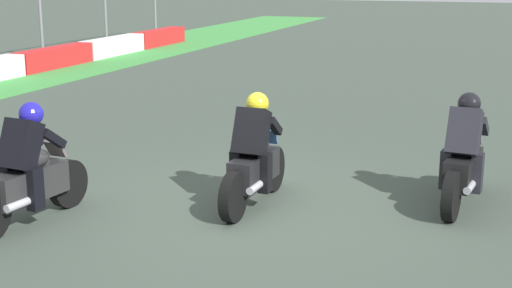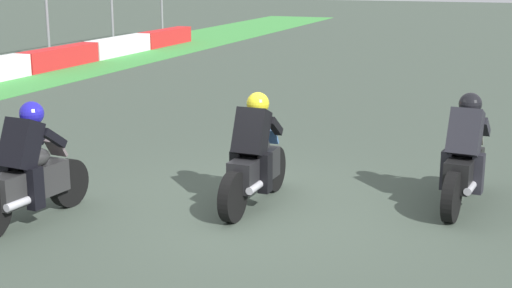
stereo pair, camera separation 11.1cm
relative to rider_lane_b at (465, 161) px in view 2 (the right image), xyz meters
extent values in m
plane|color=#3C483D|center=(-1.06, 2.48, -0.62)|extent=(120.00, 120.00, 0.00)
cube|color=red|center=(9.61, 13.19, -0.30)|extent=(3.49, 0.60, 0.64)
cube|color=silver|center=(13.17, 13.19, -0.30)|extent=(3.49, 0.60, 0.64)
cube|color=red|center=(16.72, 13.19, -0.30)|extent=(3.49, 0.60, 0.64)
cylinder|color=slate|center=(11.26, 14.79, 0.65)|extent=(0.10, 0.10, 2.54)
cylinder|color=slate|center=(15.37, 14.79, 0.65)|extent=(0.10, 0.10, 2.54)
cylinder|color=slate|center=(19.48, 14.79, 0.65)|extent=(0.10, 0.10, 2.54)
cylinder|color=black|center=(0.70, -0.07, -0.30)|extent=(0.65, 0.21, 0.64)
cylinder|color=black|center=(-0.69, 0.07, -0.30)|extent=(0.65, 0.21, 0.64)
cube|color=black|center=(0.00, 0.00, -0.12)|extent=(1.13, 0.43, 0.40)
ellipsoid|color=black|center=(0.10, -0.01, 0.18)|extent=(0.51, 0.35, 0.24)
cube|color=red|center=(-0.50, 0.05, -0.10)|extent=(0.08, 0.17, 0.08)
cylinder|color=#A5A5AD|center=(-0.36, -0.12, -0.25)|extent=(0.43, 0.14, 0.10)
cube|color=black|center=(-0.10, 0.01, 0.40)|extent=(0.52, 0.45, 0.66)
sphere|color=black|center=(0.12, -0.01, 0.74)|extent=(0.33, 0.33, 0.30)
cube|color=slate|center=(0.50, -0.05, 0.22)|extent=(0.18, 0.27, 0.23)
cube|color=black|center=(-0.10, 0.21, -0.12)|extent=(0.19, 0.16, 0.52)
cube|color=black|center=(-0.14, -0.19, -0.12)|extent=(0.19, 0.16, 0.52)
cube|color=black|center=(0.30, 0.15, 0.42)|extent=(0.39, 0.14, 0.31)
cube|color=black|center=(0.26, -0.21, 0.42)|extent=(0.39, 0.14, 0.31)
cylinder|color=black|center=(-0.25, 2.58, -0.30)|extent=(0.64, 0.16, 0.64)
cylinder|color=black|center=(-1.65, 2.62, -0.30)|extent=(0.64, 0.16, 0.64)
cube|color=black|center=(-0.95, 2.60, -0.12)|extent=(1.11, 0.35, 0.40)
ellipsoid|color=black|center=(-0.85, 2.60, 0.18)|extent=(0.49, 0.31, 0.24)
cube|color=red|center=(-1.46, 2.61, -0.10)|extent=(0.06, 0.16, 0.08)
cylinder|color=#A5A5AD|center=(-1.31, 2.45, -0.25)|extent=(0.42, 0.11, 0.10)
cube|color=black|center=(-1.05, 2.60, 0.40)|extent=(0.49, 0.41, 0.66)
sphere|color=gold|center=(-0.83, 2.60, 0.74)|extent=(0.31, 0.31, 0.30)
cube|color=#386097|center=(-0.45, 2.59, 0.22)|extent=(0.16, 0.26, 0.23)
cube|color=black|center=(-1.07, 2.80, -0.12)|extent=(0.18, 0.14, 0.52)
cube|color=black|center=(-1.08, 2.40, -0.12)|extent=(0.18, 0.14, 0.52)
cube|color=black|center=(-0.67, 2.77, 0.42)|extent=(0.39, 0.11, 0.31)
cube|color=black|center=(-0.68, 2.41, 0.42)|extent=(0.39, 0.11, 0.31)
cylinder|color=black|center=(-1.86, 4.88, -0.30)|extent=(0.65, 0.21, 0.64)
cube|color=#282829|center=(-2.56, 4.96, -0.12)|extent=(1.13, 0.44, 0.40)
ellipsoid|color=#282829|center=(-2.46, 4.95, 0.18)|extent=(0.51, 0.35, 0.24)
cylinder|color=#A5A5AD|center=(-2.92, 4.84, -0.25)|extent=(0.43, 0.14, 0.10)
cube|color=black|center=(-2.66, 4.97, 0.40)|extent=(0.52, 0.45, 0.66)
sphere|color=#1E1AA1|center=(-2.44, 4.95, 0.74)|extent=(0.33, 0.33, 0.30)
cube|color=#5E5356|center=(-2.06, 4.91, 0.22)|extent=(0.18, 0.28, 0.23)
cube|color=black|center=(-2.66, 5.17, -0.12)|extent=(0.19, 0.16, 0.52)
cube|color=black|center=(-2.70, 4.77, -0.12)|extent=(0.19, 0.16, 0.52)
cube|color=black|center=(-2.26, 5.11, 0.42)|extent=(0.39, 0.14, 0.31)
cube|color=black|center=(-2.30, 4.75, 0.42)|extent=(0.39, 0.14, 0.31)
camera|label=1|loc=(-9.70, -0.63, 2.49)|focal=51.39mm
camera|label=2|loc=(-9.67, -0.73, 2.49)|focal=51.39mm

